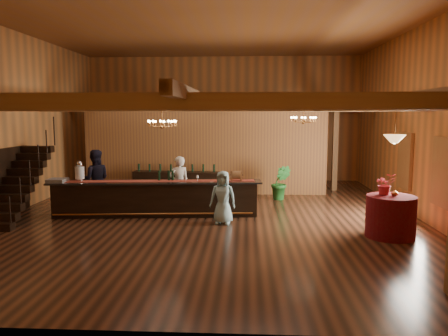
{
  "coord_description": "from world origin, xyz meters",
  "views": [
    {
      "loc": [
        1.05,
        -12.65,
        3.0
      ],
      "look_at": [
        0.36,
        0.72,
        1.32
      ],
      "focal_mm": 35.0,
      "sensor_mm": 36.0,
      "label": 1
    }
  ],
  "objects_px": {
    "chandelier_right": "(303,119)",
    "pendant_lamp": "(394,139)",
    "floor_plant": "(281,182)",
    "guest": "(223,197)",
    "backbar_shelf": "(177,184)",
    "bartender": "(179,184)",
    "chandelier_left": "(162,123)",
    "round_table": "(391,216)",
    "staff_second": "(95,180)",
    "tasting_bar": "(156,198)",
    "beverage_dispenser": "(80,172)",
    "raffle_drum": "(236,175)"
  },
  "relations": [
    {
      "from": "round_table",
      "to": "bartender",
      "type": "xyz_separation_m",
      "value": [
        -5.59,
        2.59,
        0.34
      ]
    },
    {
      "from": "raffle_drum",
      "to": "chandelier_right",
      "type": "relative_size",
      "value": 0.42
    },
    {
      "from": "tasting_bar",
      "to": "beverage_dispenser",
      "type": "bearing_deg",
      "value": 178.69
    },
    {
      "from": "guest",
      "to": "pendant_lamp",
      "type": "bearing_deg",
      "value": -5.92
    },
    {
      "from": "backbar_shelf",
      "to": "bartender",
      "type": "distance_m",
      "value": 2.58
    },
    {
      "from": "tasting_bar",
      "to": "chandelier_right",
      "type": "height_order",
      "value": "chandelier_right"
    },
    {
      "from": "staff_second",
      "to": "chandelier_right",
      "type": "bearing_deg",
      "value": 170.6
    },
    {
      "from": "chandelier_left",
      "to": "guest",
      "type": "height_order",
      "value": "chandelier_left"
    },
    {
      "from": "round_table",
      "to": "guest",
      "type": "distance_m",
      "value": 4.3
    },
    {
      "from": "chandelier_right",
      "to": "pendant_lamp",
      "type": "distance_m",
      "value": 3.98
    },
    {
      "from": "floor_plant",
      "to": "raffle_drum",
      "type": "bearing_deg",
      "value": -121.1
    },
    {
      "from": "round_table",
      "to": "staff_second",
      "type": "xyz_separation_m",
      "value": [
        -8.24,
        2.68,
        0.43
      ]
    },
    {
      "from": "bartender",
      "to": "staff_second",
      "type": "relative_size",
      "value": 0.9
    },
    {
      "from": "backbar_shelf",
      "to": "pendant_lamp",
      "type": "distance_m",
      "value": 8.16
    },
    {
      "from": "round_table",
      "to": "chandelier_left",
      "type": "distance_m",
      "value": 6.5
    },
    {
      "from": "pendant_lamp",
      "to": "guest",
      "type": "distance_m",
      "value": 4.61
    },
    {
      "from": "round_table",
      "to": "bartender",
      "type": "bearing_deg",
      "value": 155.09
    },
    {
      "from": "round_table",
      "to": "staff_second",
      "type": "distance_m",
      "value": 8.68
    },
    {
      "from": "staff_second",
      "to": "guest",
      "type": "xyz_separation_m",
      "value": [
        4.09,
        -1.6,
        -0.21
      ]
    },
    {
      "from": "round_table",
      "to": "staff_second",
      "type": "height_order",
      "value": "staff_second"
    },
    {
      "from": "backbar_shelf",
      "to": "beverage_dispenser",
      "type": "bearing_deg",
      "value": -120.55
    },
    {
      "from": "round_table",
      "to": "tasting_bar",
      "type": "bearing_deg",
      "value": 162.91
    },
    {
      "from": "bartender",
      "to": "staff_second",
      "type": "xyz_separation_m",
      "value": [
        -2.66,
        0.08,
        0.09
      ]
    },
    {
      "from": "chandelier_right",
      "to": "staff_second",
      "type": "bearing_deg",
      "value": -172.18
    },
    {
      "from": "tasting_bar",
      "to": "floor_plant",
      "type": "distance_m",
      "value": 4.66
    },
    {
      "from": "chandelier_right",
      "to": "guest",
      "type": "bearing_deg",
      "value": -134.52
    },
    {
      "from": "backbar_shelf",
      "to": "chandelier_right",
      "type": "relative_size",
      "value": 3.96
    },
    {
      "from": "pendant_lamp",
      "to": "chandelier_right",
      "type": "bearing_deg",
      "value": 115.46
    },
    {
      "from": "backbar_shelf",
      "to": "pendant_lamp",
      "type": "height_order",
      "value": "pendant_lamp"
    },
    {
      "from": "raffle_drum",
      "to": "chandelier_left",
      "type": "relative_size",
      "value": 0.43
    },
    {
      "from": "round_table",
      "to": "guest",
      "type": "bearing_deg",
      "value": 165.41
    },
    {
      "from": "beverage_dispenser",
      "to": "pendant_lamp",
      "type": "relative_size",
      "value": 0.67
    },
    {
      "from": "chandelier_left",
      "to": "pendant_lamp",
      "type": "distance_m",
      "value": 6.12
    },
    {
      "from": "chandelier_right",
      "to": "beverage_dispenser",
      "type": "bearing_deg",
      "value": -164.67
    },
    {
      "from": "chandelier_left",
      "to": "pendant_lamp",
      "type": "bearing_deg",
      "value": -15.3
    },
    {
      "from": "backbar_shelf",
      "to": "guest",
      "type": "distance_m",
      "value": 4.46
    },
    {
      "from": "chandelier_left",
      "to": "guest",
      "type": "bearing_deg",
      "value": -16.99
    },
    {
      "from": "backbar_shelf",
      "to": "guest",
      "type": "bearing_deg",
      "value": -60.55
    },
    {
      "from": "backbar_shelf",
      "to": "tasting_bar",
      "type": "bearing_deg",
      "value": -87.81
    },
    {
      "from": "chandelier_left",
      "to": "chandelier_right",
      "type": "bearing_deg",
      "value": 25.11
    },
    {
      "from": "chandelier_right",
      "to": "guest",
      "type": "relative_size",
      "value": 0.55
    },
    {
      "from": "raffle_drum",
      "to": "floor_plant",
      "type": "distance_m",
      "value": 2.94
    },
    {
      "from": "raffle_drum",
      "to": "backbar_shelf",
      "type": "relative_size",
      "value": 0.11
    },
    {
      "from": "beverage_dispenser",
      "to": "backbar_shelf",
      "type": "relative_size",
      "value": 0.19
    },
    {
      "from": "backbar_shelf",
      "to": "round_table",
      "type": "distance_m",
      "value": 7.93
    },
    {
      "from": "chandelier_right",
      "to": "floor_plant",
      "type": "distance_m",
      "value": 2.48
    },
    {
      "from": "round_table",
      "to": "chandelier_left",
      "type": "relative_size",
      "value": 1.47
    },
    {
      "from": "backbar_shelf",
      "to": "chandelier_right",
      "type": "bearing_deg",
      "value": -15.26
    },
    {
      "from": "pendant_lamp",
      "to": "staff_second",
      "type": "height_order",
      "value": "pendant_lamp"
    },
    {
      "from": "raffle_drum",
      "to": "pendant_lamp",
      "type": "xyz_separation_m",
      "value": [
        3.81,
        -2.06,
        1.19
      ]
    }
  ]
}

